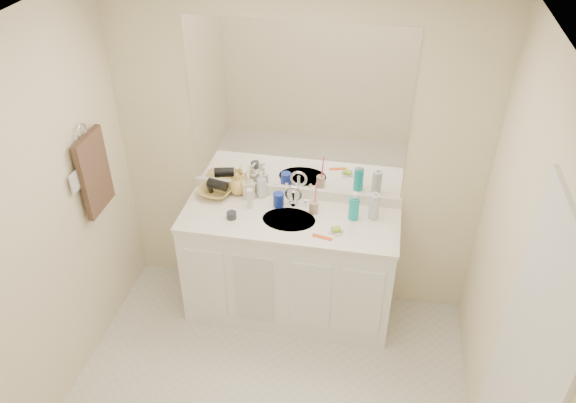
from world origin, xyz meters
The scene contains 29 objects.
ceiling centered at (0.00, 0.00, 2.40)m, with size 2.60×2.60×0.02m, color white.
wall_back centered at (0.00, 1.30, 1.20)m, with size 2.60×0.02×2.40m, color beige.
wall_left centered at (-1.30, 0.00, 1.20)m, with size 0.02×2.60×2.40m, color beige.
wall_right centered at (1.30, 0.00, 1.20)m, with size 0.02×2.60×2.40m, color beige.
vanity_cabinet centered at (0.00, 1.02, 0.42)m, with size 1.50×0.55×0.85m, color white.
countertop centered at (0.00, 1.02, 0.86)m, with size 1.52×0.57×0.03m, color white.
backsplash centered at (0.00, 1.29, 0.92)m, with size 1.52×0.03×0.08m, color white.
sink_basin centered at (0.00, 1.00, 0.87)m, with size 0.37×0.37×0.02m, color silver.
faucet centered at (0.00, 1.18, 0.94)m, with size 0.02×0.02×0.11m, color silver.
mirror centered at (0.00, 1.29, 1.56)m, with size 1.48×0.01×1.20m, color white.
blue_mug centered at (-0.10, 1.15, 0.93)m, with size 0.08×0.08×0.10m, color #162C9A.
tan_cup centered at (0.16, 1.12, 0.92)m, with size 0.06×0.06×0.09m, color tan.
toothbrush centered at (0.17, 1.12, 1.03)m, with size 0.01×0.01×0.20m, color #FA4172.
mouthwash_bottle centered at (0.43, 1.10, 0.96)m, with size 0.07×0.07×0.17m, color #0EA9A9.
clear_pump_bottle centered at (0.57, 1.14, 0.97)m, with size 0.07×0.07×0.19m, color silver.
soap_dish centered at (0.34, 0.92, 0.89)m, with size 0.09×0.07×0.01m, color silver.
green_soap centered at (0.34, 0.92, 0.90)m, with size 0.06×0.05×0.02m, color #95B72C.
orange_comb centered at (0.25, 0.85, 0.88)m, with size 0.14×0.03×0.01m, color #E74F18.
dark_jar centered at (-0.39, 0.95, 0.90)m, with size 0.07×0.07×0.05m, color #2B2A30.
extra_white_bottle centered at (-0.30, 1.10, 0.95)m, with size 0.05×0.05×0.15m, color silver.
soap_bottle_white centered at (-0.25, 1.25, 0.98)m, with size 0.08×0.08×0.20m, color silver.
soap_bottle_cream centered at (-0.34, 1.22, 0.97)m, with size 0.08×0.09×0.19m, color beige.
soap_bottle_yellow centered at (-0.43, 1.25, 0.96)m, with size 0.13×0.13×0.17m, color #D7AE53.
wicker_basket centered at (-0.58, 1.20, 0.91)m, with size 0.25×0.25×0.06m, color #AE9146.
hair_dryer centered at (-0.56, 1.20, 0.97)m, with size 0.07×0.07×0.15m, color black.
towel_ring centered at (-1.27, 0.77, 1.55)m, with size 0.11×0.11×0.01m, color silver.
hand_towel centered at (-1.25, 0.77, 1.25)m, with size 0.04×0.32×0.55m, color #2E2018.
switch_plate centered at (-1.27, 0.57, 1.30)m, with size 0.01×0.09×0.13m, color silver.
door centered at (1.29, -0.30, 1.00)m, with size 0.02×0.82×2.00m, color silver.
Camera 1 is at (0.58, -2.04, 3.19)m, focal length 35.00 mm.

